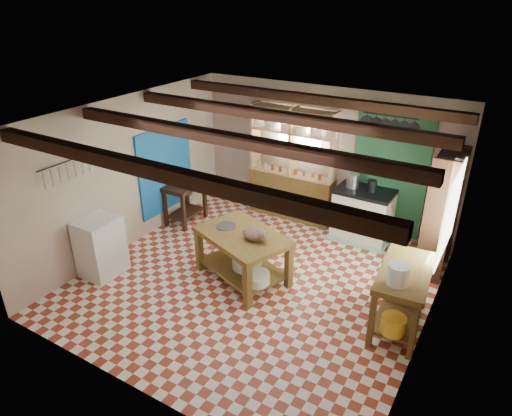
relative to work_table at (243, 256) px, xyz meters
The scene contains 30 objects.
floor 0.46m from the work_table, ahead, with size 5.00×5.00×0.02m, color #993521.
ceiling 2.22m from the work_table, ahead, with size 5.00×5.00×0.02m, color #414146.
wall_back 2.67m from the work_table, 85.04° to the left, with size 5.00×0.04×2.60m, color #C4AF9E.
wall_front 2.67m from the work_table, 85.03° to the right, with size 5.00×0.04×2.60m, color #C4AF9E.
wall_left 2.46m from the work_table, behind, with size 0.04×5.00×2.60m, color #C4AF9E.
wall_right 2.86m from the work_table, ahead, with size 0.04×5.00×2.60m, color #C4AF9E.
ceiling_beams 2.10m from the work_table, ahead, with size 5.00×3.80×0.15m, color #331C11.
blue_wall_patch 2.53m from the work_table, 158.16° to the left, with size 0.04×1.40×1.60m, color #1761AE.
green_wall_patch 3.00m from the work_table, 59.32° to the left, with size 1.30×0.04×2.30m, color #215433.
window_back 2.82m from the work_table, 96.50° to the left, with size 0.90×0.02×0.80m, color white.
window_right 3.05m from the work_table, 20.40° to the left, with size 0.02×1.30×1.20m, color white.
utensil_rail 2.88m from the work_table, 151.70° to the right, with size 0.06×0.90×0.28m, color black.
pot_rack 3.09m from the work_table, 54.45° to the left, with size 0.86×0.12×0.36m, color black.
shelving_unit 2.44m from the work_table, 98.19° to the left, with size 1.70×0.34×2.20m, color tan.
tall_rack 3.14m from the work_table, 35.83° to the left, with size 0.40×0.86×2.00m, color #331C11.
work_table is the anchor object (origin of this frame).
stove 2.45m from the work_table, 61.35° to the left, with size 0.99×0.67×0.97m, color silver.
prep_table 2.25m from the work_table, 151.70° to the left, with size 0.54×0.78×0.79m, color #331C11.
white_cabinet 2.24m from the work_table, 153.26° to the right, with size 0.53×0.63×0.95m, color white.
right_counter 2.40m from the work_table, ahead, with size 0.62×1.24×0.89m, color brown.
cat 0.55m from the work_table, ahead, with size 0.39×0.30×0.18m, color #8B6751.
steel_tray 0.54m from the work_table, 167.99° to the left, with size 0.31×0.31×0.02m, color #9998A0.
basin_large 0.12m from the work_table, 24.86° to the left, with size 0.48×0.48×0.17m, color white.
basin_small 0.47m from the work_table, 32.67° to the right, with size 0.41×0.41×0.15m, color white.
kettle_left 2.45m from the work_table, 66.77° to the left, with size 0.22×0.22×0.25m, color #9998A0.
kettle_right 2.59m from the work_table, 59.32° to the left, with size 0.16×0.16×0.20m, color black.
enamel_bowl 2.31m from the work_table, 151.70° to the left, with size 0.39×0.39×0.19m, color white.
white_bucket 2.47m from the work_table, ahead, with size 0.27×0.27×0.27m, color white.
wicker_basket 2.41m from the work_table, 10.09° to the left, with size 0.43×0.35×0.30m, color olive.
yellow_tub 2.45m from the work_table, ahead, with size 0.31×0.31×0.23m, color yellow.
Camera 1 is at (3.03, -5.06, 4.15)m, focal length 32.00 mm.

